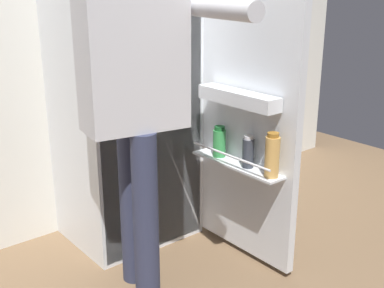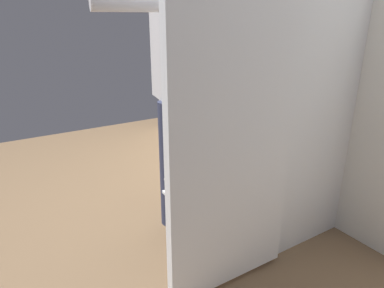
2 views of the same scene
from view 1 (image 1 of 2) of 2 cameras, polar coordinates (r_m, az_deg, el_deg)
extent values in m
plane|color=brown|center=(2.71, -0.93, -14.15)|extent=(5.27, 5.27, 0.00)
cube|color=silver|center=(3.03, -11.58, 13.21)|extent=(4.40, 0.10, 2.41)
cube|color=silver|center=(2.80, -7.85, 5.11)|extent=(0.68, 0.57, 1.65)
cube|color=white|center=(2.57, -4.56, 4.06)|extent=(0.64, 0.01, 1.61)
cube|color=white|center=(2.58, -5.22, 7.02)|extent=(0.60, 0.09, 0.01)
cube|color=silver|center=(2.55, 6.60, 3.86)|extent=(0.05, 0.67, 1.59)
cube|color=white|center=(2.58, 5.13, -2.38)|extent=(0.11, 0.58, 0.01)
cylinder|color=silver|center=(2.53, 4.35, -1.35)|extent=(0.01, 0.56, 0.01)
cube|color=white|center=(2.48, 5.36, 5.34)|extent=(0.10, 0.49, 0.07)
cylinder|color=#333842|center=(2.51, 6.51, -1.07)|extent=(0.06, 0.06, 0.15)
cylinder|color=silver|center=(2.48, 6.58, 0.76)|extent=(0.05, 0.05, 0.02)
cylinder|color=green|center=(2.66, 3.18, 0.09)|extent=(0.07, 0.07, 0.15)
cylinder|color=#195B28|center=(2.63, 3.21, 1.84)|extent=(0.06, 0.06, 0.02)
cylinder|color=tan|center=(2.39, 9.26, -1.51)|extent=(0.07, 0.07, 0.20)
cylinder|color=#996623|center=(2.36, 9.40, 1.04)|extent=(0.06, 0.06, 0.02)
cylinder|color=#4C7F3D|center=(2.66, -2.61, 8.30)|extent=(0.08, 0.08, 0.07)
cylinder|color=#2D334C|center=(2.45, -6.97, -7.00)|extent=(0.12, 0.12, 0.83)
cylinder|color=#2D334C|center=(2.32, -5.38, -8.52)|extent=(0.12, 0.12, 0.83)
cube|color=silver|center=(2.17, -6.83, 9.25)|extent=(0.48, 0.29, 0.58)
cylinder|color=silver|center=(2.38, -8.98, 9.39)|extent=(0.08, 0.08, 0.55)
cylinder|color=silver|center=(2.07, 2.75, 15.39)|extent=(0.17, 0.56, 0.08)
camera|label=2|loc=(3.00, 35.40, 11.66)|focal=31.59mm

